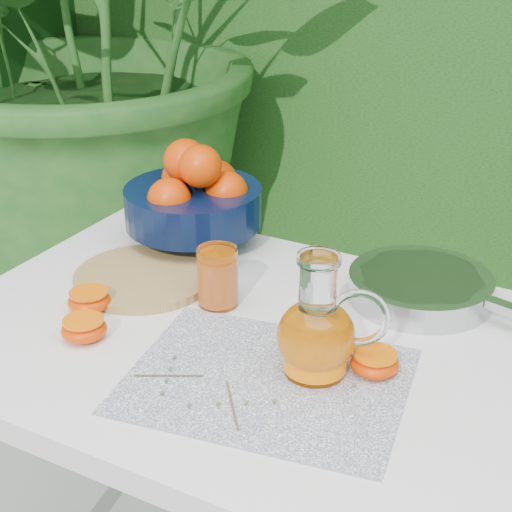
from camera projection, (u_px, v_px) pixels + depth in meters
The scene contains 10 objects.
potted_plant_left at pixel (105, 16), 2.61m from camera, with size 1.99×1.99×1.99m, color #1E591E.
white_table at pixel (250, 377), 1.28m from camera, with size 1.00×0.70×0.75m.
placemat at pixel (267, 380), 1.13m from camera, with size 0.40×0.31×0.00m, color #0B113F.
cutting_board at pixel (144, 277), 1.41m from camera, with size 0.25×0.25×0.02m, color #AE854E.
fruit_bowl at pixel (195, 197), 1.52m from camera, with size 0.31×0.31×0.21m.
juice_pitcher at pixel (318, 333), 1.12m from camera, with size 0.17×0.15×0.19m.
juice_tumbler at pixel (218, 278), 1.31m from camera, with size 0.08×0.08×0.10m.
saute_pan at pixel (422, 286), 1.34m from camera, with size 0.45×0.30×0.05m.
orange_halves at pixel (176, 329), 1.23m from camera, with size 0.58×0.22×0.04m.
thyme_sprigs at pixel (248, 378), 1.12m from camera, with size 0.30×0.26×0.01m.
Camera 1 is at (0.64, -0.98, 1.40)m, focal length 55.00 mm.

